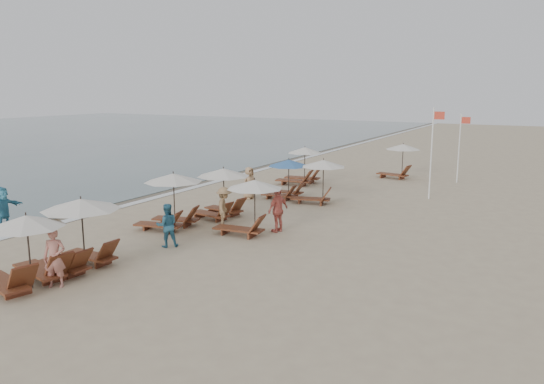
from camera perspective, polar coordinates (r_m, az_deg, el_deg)
The scene contains 20 objects.
ground at distance 15.34m, azimuth -3.42°, elevation -10.94°, with size 160.00×160.00×0.00m, color tan.
wet_sand_band at distance 30.36m, azimuth -13.44°, elevation -0.14°, with size 3.20×140.00×0.01m, color #6B5E4C.
foam_line at distance 29.52m, azimuth -11.56°, elevation -0.36°, with size 0.50×140.00×0.02m, color white.
lounger_station_0 at distance 17.20m, azimuth -25.20°, elevation -6.08°, with size 2.75×2.49×2.19m.
lounger_station_1 at distance 18.10m, azimuth -20.11°, elevation -4.14°, with size 2.72×2.46×2.34m.
lounger_station_2 at distance 22.31m, azimuth -10.92°, elevation -0.91°, with size 2.71×2.39×2.34m.
lounger_station_3 at distance 23.90m, azimuth -5.62°, elevation 0.01°, with size 2.65×2.38×2.26m.
lounger_station_4 at distance 28.09m, azimuth 1.46°, elevation 1.58°, with size 2.43×2.21×2.08m.
lounger_station_5 at distance 32.34m, azimuth 3.04°, elevation 2.60°, with size 2.69×2.25×2.27m.
inland_station_0 at distance 20.90m, azimuth -2.67°, elevation -1.10°, with size 2.75×2.24×2.22m.
inland_station_1 at distance 26.79m, azimuth 4.96°, elevation 1.63°, with size 2.73×2.24×2.22m.
inland_station_2 at distance 35.27m, azimuth 13.42°, elevation 3.59°, with size 2.77×2.24×2.22m.
beachgoer_near at distance 16.83m, azimuth -22.31°, elevation -6.55°, with size 0.65×0.43×1.78m, color #B57062.
beachgoer_mid_a at distance 19.85m, azimuth -11.21°, elevation -3.53°, with size 0.79×0.61×1.62m, color teal.
beachgoer_mid_b at distance 22.16m, azimuth -5.16°, elevation -1.69°, with size 1.12×0.65×1.74m, color #93714A.
beachgoer_far_a at distance 21.46m, azimuth 0.65°, elevation -1.92°, with size 1.08×0.45×1.84m, color #C85D50.
beachgoer_far_b at distance 27.99m, azimuth -2.45°, elevation 0.99°, with size 0.83×0.54×1.70m, color tan.
waterline_walker at distance 24.65m, azimuth -26.91°, elevation -1.52°, with size 1.64×0.52×1.77m, color teal.
flag_pole_near at distance 28.83m, azimuth 16.83°, elevation 4.42°, with size 0.59×0.08×4.79m.
flag_pole_far at distance 34.59m, azimuth 19.53°, elevation 4.82°, with size 0.59×0.08×4.25m.
Camera 1 is at (7.61, -12.02, 5.74)m, focal length 35.06 mm.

